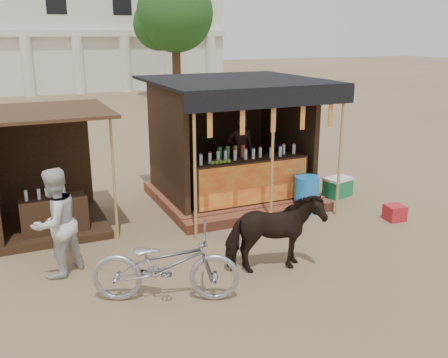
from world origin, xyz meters
TOP-DOWN VIEW (x-y plane):
  - ground at (0.00, 0.00)m, footprint 120.00×120.00m
  - main_stall at (1.02, 3.36)m, footprint 3.60×3.61m
  - secondary_stall at (-3.17, 3.24)m, footprint 2.40×2.40m
  - cow at (0.09, -0.18)m, footprint 1.62×0.91m
  - motorbike at (-1.78, -0.34)m, footprint 2.24×1.51m
  - bystander at (-3.11, 1.13)m, footprint 1.08×1.05m
  - blue_barrel at (2.12, 2.00)m, footprint 0.55×0.55m
  - red_crate at (3.53, 0.82)m, footprint 0.41×0.39m
  - cooler at (3.40, 2.60)m, footprint 0.72×0.57m
  - background_building at (-2.00, 29.94)m, footprint 26.00×7.45m
  - tree at (5.81, 22.14)m, footprint 4.50×4.40m

SIDE VIEW (x-z plane):
  - ground at x=0.00m, z-range 0.00..0.00m
  - red_crate at x=3.53m, z-range 0.00..0.32m
  - cooler at x=3.40m, z-range 0.00..0.46m
  - blue_barrel at x=2.12m, z-range 0.00..0.79m
  - motorbike at x=-1.78m, z-range 0.00..1.11m
  - cow at x=0.09m, z-range 0.00..1.30m
  - secondary_stall at x=-3.17m, z-range -0.34..2.04m
  - bystander at x=-3.11m, z-range 0.00..1.76m
  - main_stall at x=1.02m, z-range -0.36..2.42m
  - background_building at x=-2.00m, z-range -0.11..8.07m
  - tree at x=5.81m, z-range 1.13..8.13m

